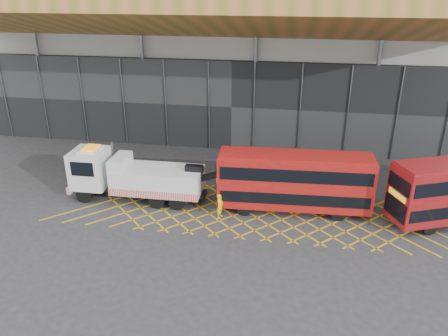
# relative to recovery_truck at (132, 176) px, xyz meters

# --- Properties ---
(ground_plane) EXTENTS (120.00, 120.00, 0.00)m
(ground_plane) POSITION_rel_recovery_truck_xyz_m (3.36, -0.48, -1.77)
(ground_plane) COLOR #2C2C2F
(road_markings) EXTENTS (27.96, 7.16, 0.01)m
(road_markings) POSITION_rel_recovery_truck_xyz_m (8.96, -0.48, -1.77)
(road_markings) COLOR gold
(road_markings) RESTS_ON ground_plane
(construction_building) EXTENTS (55.00, 23.97, 18.00)m
(construction_building) POSITION_rel_recovery_truck_xyz_m (5.28, 17.92, 7.21)
(construction_building) COLOR gray
(construction_building) RESTS_ON ground_plane
(recovery_truck) EXTENTS (10.98, 2.68, 3.83)m
(recovery_truck) POSITION_rel_recovery_truck_xyz_m (0.00, 0.00, 0.00)
(recovery_truck) COLOR black
(recovery_truck) RESTS_ON ground_plane
(bus_towed) EXTENTS (10.14, 2.85, 4.08)m
(bus_towed) POSITION_rel_recovery_truck_xyz_m (11.19, 0.13, 0.49)
(bus_towed) COLOR #9E0F0C
(bus_towed) RESTS_ON ground_plane
(worker) EXTENTS (0.53, 0.68, 1.66)m
(worker) POSITION_rel_recovery_truck_xyz_m (6.53, -1.59, -0.94)
(worker) COLOR yellow
(worker) RESTS_ON ground_plane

